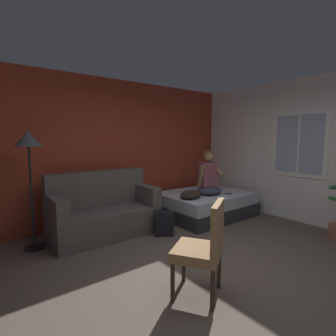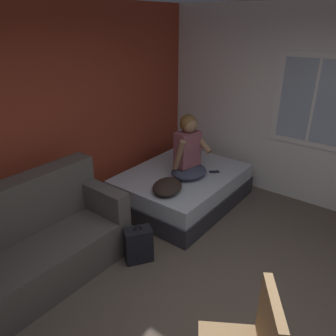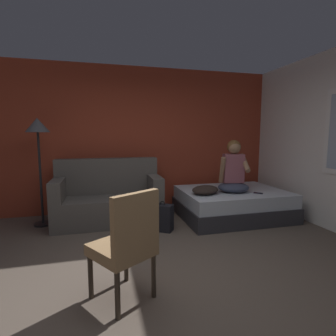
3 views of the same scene
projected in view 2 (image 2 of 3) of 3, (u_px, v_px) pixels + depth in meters
name	position (u px, v px, depth m)	size (l,w,h in m)	color
wall_back_accent	(30.00, 128.00, 3.69)	(10.45, 0.16, 2.70)	#993823
bed	(182.00, 187.00, 4.77)	(1.81, 1.40, 0.48)	#2D2D33
couch	(39.00, 242.00, 3.34)	(1.71, 0.84, 1.04)	#514C47
person_seated	(188.00, 153.00, 4.40)	(0.60, 0.54, 0.88)	#383D51
backpack	(138.00, 245.00, 3.63)	(0.35, 0.34, 0.46)	black
throw_pillow	(167.00, 187.00, 4.12)	(0.48, 0.36, 0.14)	#2D231E
cell_phone	(214.00, 172.00, 4.68)	(0.07, 0.14, 0.01)	black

